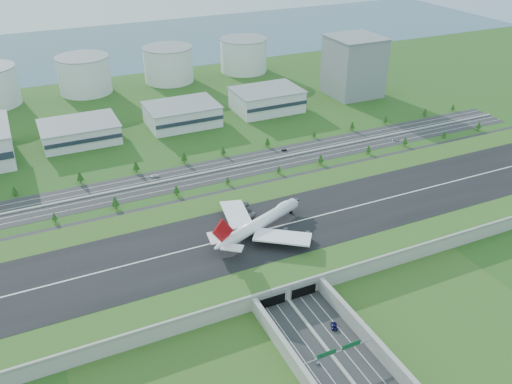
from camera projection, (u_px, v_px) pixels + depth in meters
name	position (u px, v px, depth m)	size (l,w,h in m)	color
ground	(246.00, 247.00, 304.32)	(1200.00, 1200.00, 0.00)	#234917
airfield_deck	(246.00, 241.00, 302.24)	(520.00, 100.00, 9.20)	#989892
underpass_road	(344.00, 365.00, 223.94)	(38.80, 120.40, 8.00)	#28282B
sign_gantry_near	(339.00, 352.00, 225.68)	(38.70, 0.70, 9.80)	gray
north_expressway	(191.00, 176.00, 379.50)	(560.00, 36.00, 0.12)	#28282B
tree_row	(203.00, 166.00, 383.28)	(503.45, 48.71, 8.49)	#3D2819
hangar_mid_a	(80.00, 132.00, 429.03)	(58.00, 42.00, 15.00)	silver
hangar_mid_b	(182.00, 115.00, 459.78)	(58.00, 42.00, 17.00)	silver
hangar_mid_c	(267.00, 100.00, 488.70)	(58.00, 42.00, 19.00)	silver
office_tower	(354.00, 66.00, 518.79)	(46.00, 46.00, 55.00)	gray
fuel_tank_b	(84.00, 75.00, 528.34)	(50.00, 50.00, 35.00)	white
fuel_tank_c	(168.00, 65.00, 559.58)	(50.00, 50.00, 35.00)	white
fuel_tank_d	(244.00, 55.00, 590.82)	(50.00, 50.00, 35.00)	white
bay_water	(92.00, 49.00, 684.31)	(1200.00, 260.00, 0.06)	#3C5F72
boeing_747	(260.00, 222.00, 300.01)	(67.16, 62.19, 22.00)	white
car_0	(316.00, 360.00, 229.75)	(1.73, 4.29, 1.46)	#BCBDC1
car_2	(334.00, 326.00, 247.89)	(2.57, 5.57, 1.55)	#0E0D45
car_5	(284.00, 150.00, 415.47)	(1.43, 4.09, 1.35)	black
car_6	(396.00, 140.00, 432.96)	(2.31, 5.02, 1.39)	#B6B6BB
car_7	(155.00, 176.00, 377.76)	(2.39, 5.89, 1.71)	silver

